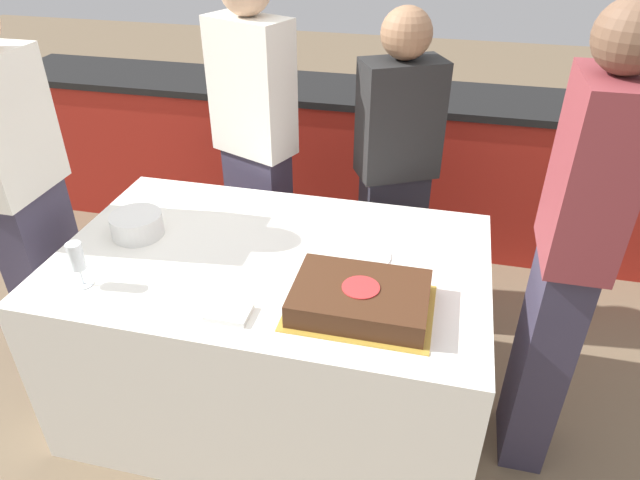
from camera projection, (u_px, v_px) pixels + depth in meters
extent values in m
plane|color=#7A664C|center=(279.00, 398.00, 2.56)|extent=(14.00, 14.00, 0.00)
cube|color=#A82319|center=(348.00, 163.00, 3.61)|extent=(4.40, 0.55, 0.88)
cube|color=black|center=(350.00, 92.00, 3.37)|extent=(4.40, 0.58, 0.04)
cube|color=white|center=(275.00, 333.00, 2.35)|extent=(1.61, 1.01, 0.77)
cube|color=gold|center=(360.00, 308.00, 1.88)|extent=(0.48, 0.35, 0.00)
cube|color=#472816|center=(360.00, 298.00, 1.86)|extent=(0.44, 0.31, 0.08)
cylinder|color=red|center=(361.00, 287.00, 1.84)|extent=(0.12, 0.12, 0.00)
cylinder|color=white|center=(137.00, 225.00, 2.25)|extent=(0.20, 0.20, 0.09)
cylinder|color=white|center=(84.00, 284.00, 1.99)|extent=(0.07, 0.07, 0.00)
cylinder|color=white|center=(82.00, 276.00, 1.97)|extent=(0.01, 0.01, 0.07)
cylinder|color=white|center=(76.00, 256.00, 1.93)|extent=(0.05, 0.05, 0.10)
cylinder|color=white|center=(365.00, 256.00, 2.14)|extent=(0.19, 0.19, 0.00)
cube|color=white|center=(229.00, 312.00, 1.85)|extent=(0.14, 0.11, 0.02)
cube|color=#282833|center=(390.00, 247.00, 2.86)|extent=(0.34, 0.28, 0.81)
cube|color=black|center=(400.00, 120.00, 2.50)|extent=(0.40, 0.34, 0.52)
sphere|color=#936B4C|center=(407.00, 33.00, 2.30)|extent=(0.21, 0.21, 0.21)
cube|color=#383347|center=(52.00, 284.00, 2.51)|extent=(0.16, 0.31, 0.92)
cube|color=silver|center=(2.00, 126.00, 2.11)|extent=(0.20, 0.37, 0.54)
cube|color=#383347|center=(540.00, 360.00, 2.11)|extent=(0.16, 0.28, 0.93)
cube|color=brown|center=(593.00, 174.00, 1.70)|extent=(0.20, 0.33, 0.59)
sphere|color=brown|center=(632.00, 36.00, 1.48)|extent=(0.20, 0.20, 0.20)
cube|color=#383347|center=(261.00, 227.00, 2.98)|extent=(0.35, 0.27, 0.86)
cube|color=silver|center=(252.00, 88.00, 2.58)|extent=(0.42, 0.33, 0.61)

